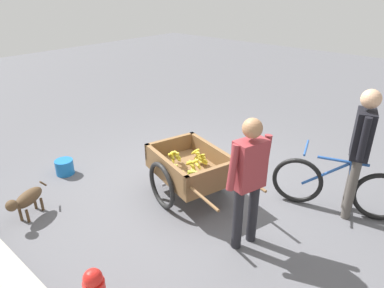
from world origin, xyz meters
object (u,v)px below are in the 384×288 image
object	(u,v)px
fruit_cart	(190,169)
cyclist_person	(361,143)
vendor_person	(249,174)
plastic_bucket	(65,167)
bicycle	(337,187)
dog	(26,199)

from	to	relation	value
fruit_cart	cyclist_person	size ratio (longest dim) A/B	1.08
vendor_person	plastic_bucket	world-z (taller)	vendor_person
fruit_cart	plastic_bucket	distance (m)	2.08
plastic_bucket	fruit_cart	bearing A→B (deg)	-156.58
cyclist_person	plastic_bucket	size ratio (longest dim) A/B	6.03
fruit_cart	vendor_person	xyz separation A→B (m)	(-1.10, 0.31, 0.47)
vendor_person	bicycle	distance (m)	1.53
bicycle	dog	xyz separation A→B (m)	(2.86, 2.71, -0.08)
vendor_person	dog	distance (m)	2.79
vendor_person	bicycle	bearing A→B (deg)	-112.26
vendor_person	dog	size ratio (longest dim) A/B	2.45
vendor_person	plastic_bucket	xyz separation A→B (m)	(2.99, 0.51, -0.80)
fruit_cart	bicycle	world-z (taller)	bicycle
bicycle	plastic_bucket	distance (m)	3.98
bicycle	dog	world-z (taller)	bicycle
bicycle	dog	distance (m)	3.94
bicycle	plastic_bucket	world-z (taller)	bicycle
fruit_cart	dog	xyz separation A→B (m)	(1.23, 1.70, -0.17)
fruit_cart	dog	bearing A→B (deg)	54.22
plastic_bucket	dog	bearing A→B (deg)	126.79
cyclist_person	plastic_bucket	distance (m)	4.21
dog	bicycle	bearing A→B (deg)	-136.60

